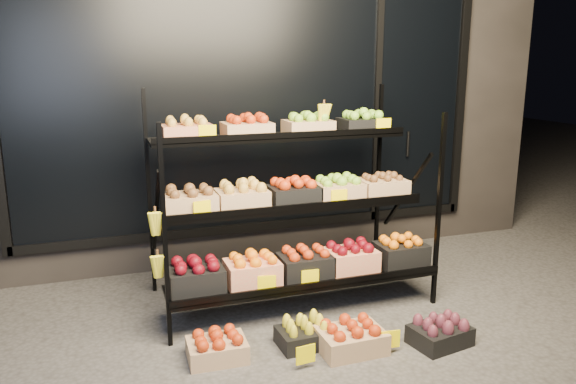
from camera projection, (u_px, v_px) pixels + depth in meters
name	position (u px, v px, depth m)	size (l,w,h in m)	color
ground	(321.00, 333.00, 3.94)	(24.00, 24.00, 0.00)	#514F4C
building	(230.00, 71.00, 5.91)	(6.00, 2.08, 3.50)	#2D2826
display_rack	(292.00, 205.00, 4.30)	(2.18, 1.02, 1.66)	black
tag_floor_a	(306.00, 360.00, 3.47)	(0.13, 0.01, 0.12)	#FFE300
tag_floor_b	(390.00, 345.00, 3.66)	(0.13, 0.01, 0.12)	#FFE300
floor_crate_left	(217.00, 346.00, 3.58)	(0.38, 0.29, 0.19)	tan
floor_crate_midleft	(305.00, 333.00, 3.75)	(0.36, 0.27, 0.19)	black
floor_crate_midright	(351.00, 337.00, 3.68)	(0.43, 0.32, 0.21)	tan
floor_crate_right	(440.00, 332.00, 3.77)	(0.42, 0.34, 0.19)	black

